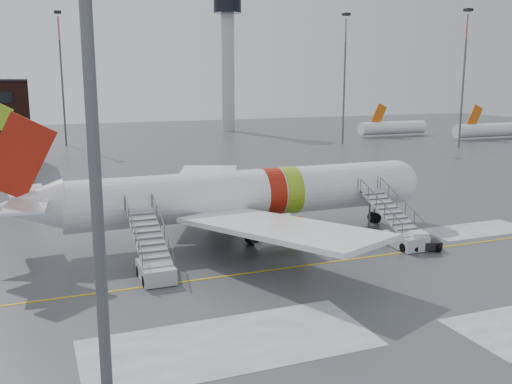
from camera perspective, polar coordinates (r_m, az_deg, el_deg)
name	(u,v)px	position (r m, az deg, el deg)	size (l,w,h in m)	color
ground	(265,266)	(38.98, 0.94, -7.38)	(260.00, 260.00, 0.00)	#494C4F
airliner	(235,195)	(44.86, -2.07, -0.35)	(35.03, 32.97, 11.18)	white
airstair_fwd	(400,231)	(44.76, 14.20, -3.82)	(2.05, 7.70, 3.48)	#BABCC2
airstair_aft	(153,260)	(37.31, -10.25, -6.71)	(2.05, 7.70, 3.48)	#AEB1B5
pushback_tug	(421,242)	(43.96, 16.20, -4.82)	(2.70, 2.30, 1.39)	black
light_mast_near	(90,77)	(20.46, -16.31, 11.02)	(1.20, 1.20, 24.22)	#595B60
control_tower	(228,50)	(136.56, -2.84, 14.00)	(6.40, 6.40, 30.00)	#B2B5BA
light_mast_far_ne	(345,70)	(111.30, 8.86, 11.93)	(1.20, 1.20, 24.25)	#595B60
light_mast_far_n	(61,70)	(112.24, -18.88, 11.46)	(1.20, 1.20, 24.25)	#595B60
light_mast_far_e	(464,70)	(109.32, 20.09, 11.40)	(1.20, 1.20, 24.25)	#595B60
distant_aircraft	(423,138)	(125.13, 16.35, 5.19)	(35.00, 18.00, 8.00)	#D8590C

